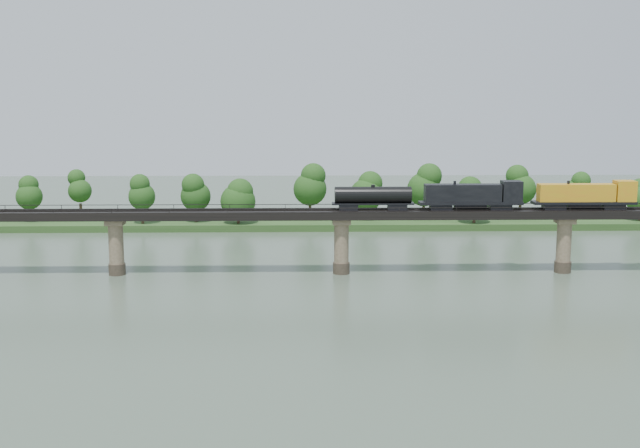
{
  "coord_description": "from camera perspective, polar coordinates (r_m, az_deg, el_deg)",
  "views": [
    {
      "loc": [
        -7.04,
        -110.22,
        32.22
      ],
      "look_at": [
        -3.82,
        30.0,
        9.0
      ],
      "focal_mm": 45.0,
      "sensor_mm": 36.0,
      "label": 1
    }
  ],
  "objects": [
    {
      "name": "ground",
      "position": [
        115.05,
        2.26,
        -6.87
      ],
      "size": [
        400.0,
        400.0,
        0.0
      ],
      "primitive_type": "plane",
      "color": "#3D4E3E",
      "rests_on": "ground"
    },
    {
      "name": "bridge_superstructure",
      "position": [
        141.88,
        1.54,
        1.12
      ],
      "size": [
        220.0,
        4.9,
        0.75
      ],
      "color": "black",
      "rests_on": "bridge"
    },
    {
      "name": "bridge",
      "position": [
        142.93,
        1.53,
        -1.39
      ],
      "size": [
        236.0,
        30.0,
        11.5
      ],
      "color": "#473A2D",
      "rests_on": "ground"
    },
    {
      "name": "far_bank",
      "position": [
        197.86,
        0.74,
        0.26
      ],
      "size": [
        300.0,
        24.0,
        1.6
      ],
      "primitive_type": "cube",
      "color": "#26471C",
      "rests_on": "ground"
    },
    {
      "name": "far_treeline",
      "position": [
        192.18,
        -1.66,
        2.4
      ],
      "size": [
        289.06,
        17.54,
        13.6
      ],
      "color": "#382619",
      "rests_on": "far_bank"
    },
    {
      "name": "freight_train",
      "position": [
        147.99,
        15.85,
        1.95
      ],
      "size": [
        74.3,
        2.89,
        5.11
      ],
      "color": "black",
      "rests_on": "bridge"
    }
  ]
}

